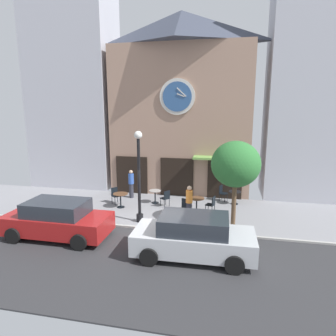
% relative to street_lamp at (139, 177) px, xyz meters
% --- Properties ---
extents(ground_plane, '(27.91, 11.16, 0.13)m').
position_rel_street_lamp_xyz_m(ground_plane, '(0.83, -1.07, -2.19)').
color(ground_plane, gray).
extents(clock_building, '(8.50, 3.65, 10.74)m').
position_rel_street_lamp_xyz_m(clock_building, '(0.97, 5.68, 3.37)').
color(clock_building, '#9E7A66').
rests_on(clock_building, ground_plane).
extents(neighbor_building_left, '(5.48, 3.25, 13.16)m').
position_rel_street_lamp_xyz_m(neighbor_building_left, '(-6.33, 6.13, 4.42)').
color(neighbor_building_left, '#B2B2BC').
rests_on(neighbor_building_left, ground_plane).
extents(neighbor_building_right, '(6.06, 3.18, 13.52)m').
position_rel_street_lamp_xyz_m(neighbor_building_right, '(9.05, 6.10, 4.60)').
color(neighbor_building_right, '#B2B2BC').
rests_on(neighbor_building_right, ground_plane).
extents(street_lamp, '(0.36, 0.36, 4.26)m').
position_rel_street_lamp_xyz_m(street_lamp, '(0.00, 0.00, 0.00)').
color(street_lamp, black).
rests_on(street_lamp, ground_plane).
extents(street_tree, '(2.13, 1.92, 3.88)m').
position_rel_street_lamp_xyz_m(street_tree, '(4.29, 0.29, 0.69)').
color(street_tree, brown).
rests_on(street_tree, ground_plane).
extents(cafe_table_rightmost, '(0.80, 0.80, 0.77)m').
position_rel_street_lamp_xyz_m(cafe_table_rightmost, '(-1.59, 1.71, -1.58)').
color(cafe_table_rightmost, black).
rests_on(cafe_table_rightmost, ground_plane).
extents(cafe_table_center_right, '(0.66, 0.66, 0.73)m').
position_rel_street_lamp_xyz_m(cafe_table_center_right, '(0.04, 2.79, -1.66)').
color(cafe_table_center_right, black).
rests_on(cafe_table_center_right, ground_plane).
extents(cafe_table_leftmost, '(0.79, 0.79, 0.73)m').
position_rel_street_lamp_xyz_m(cafe_table_leftmost, '(2.46, 1.88, -1.61)').
color(cafe_table_leftmost, black).
rests_on(cafe_table_leftmost, ground_plane).
extents(cafe_table_near_curb, '(0.66, 0.66, 0.74)m').
position_rel_street_lamp_xyz_m(cafe_table_near_curb, '(4.39, 3.51, -1.65)').
color(cafe_table_near_curb, black).
rests_on(cafe_table_near_curb, ground_plane).
extents(cafe_chair_curbside, '(0.51, 0.51, 0.90)m').
position_rel_street_lamp_xyz_m(cafe_chair_curbside, '(2.02, 1.21, -1.63)').
color(cafe_chair_curbside, black).
rests_on(cafe_chair_curbside, ground_plane).
extents(cafe_chair_mid_row, '(0.56, 0.56, 0.90)m').
position_rel_street_lamp_xyz_m(cafe_chair_mid_row, '(0.75, 2.32, -1.63)').
color(cafe_chair_mid_row, black).
rests_on(cafe_chair_mid_row, ground_plane).
extents(cafe_chair_by_entrance, '(0.56, 0.56, 0.90)m').
position_rel_street_lamp_xyz_m(cafe_chair_by_entrance, '(-2.12, 2.29, -1.63)').
color(cafe_chair_by_entrance, black).
rests_on(cafe_chair_by_entrance, ground_plane).
extents(cafe_chair_facing_street, '(0.51, 0.51, 0.90)m').
position_rel_street_lamp_xyz_m(cafe_chair_facing_street, '(3.24, 1.77, -1.63)').
color(cafe_chair_facing_street, black).
rests_on(cafe_chair_facing_street, ground_plane).
extents(cafe_chair_left_end, '(0.53, 0.53, 0.90)m').
position_rel_street_lamp_xyz_m(cafe_chair_left_end, '(3.70, 3.98, -1.63)').
color(cafe_chair_left_end, black).
rests_on(cafe_chair_left_end, ground_plane).
extents(pedestrian_orange, '(0.44, 0.44, 1.67)m').
position_rel_street_lamp_xyz_m(pedestrian_orange, '(2.23, 0.71, -1.30)').
color(pedestrian_orange, '#2D2D38').
rests_on(pedestrian_orange, ground_plane).
extents(pedestrian_blue, '(0.37, 0.37, 1.67)m').
position_rel_street_lamp_xyz_m(pedestrian_blue, '(-1.59, 3.50, -1.30)').
color(pedestrian_blue, '#2D2D38').
rests_on(pedestrian_blue, ground_plane).
extents(parked_car_red, '(4.31, 2.03, 1.55)m').
position_rel_street_lamp_xyz_m(parked_car_red, '(-2.81, -2.29, -1.40)').
color(parked_car_red, maroon).
rests_on(parked_car_red, ground_plane).
extents(parked_car_silver, '(4.34, 2.09, 1.55)m').
position_rel_street_lamp_xyz_m(parked_car_silver, '(2.87, -2.80, -1.40)').
color(parked_car_silver, '#B7BABF').
rests_on(parked_car_silver, ground_plane).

